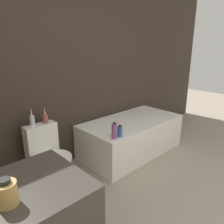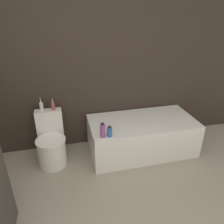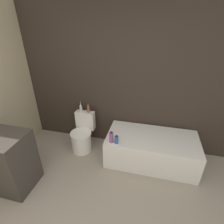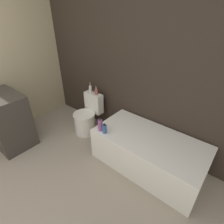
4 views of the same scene
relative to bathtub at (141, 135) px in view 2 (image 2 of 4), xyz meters
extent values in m
cube|color=#332821|center=(-0.78, 0.44, 1.04)|extent=(6.40, 0.06, 2.60)
cube|color=white|center=(0.00, 0.00, 0.00)|extent=(1.53, 0.78, 0.51)
cube|color=#B7BCC6|center=(0.00, 0.00, 0.24)|extent=(1.33, 0.58, 0.01)
cylinder|color=white|center=(-1.30, -0.03, -0.07)|extent=(0.38, 0.38, 0.38)
cylinder|color=white|center=(-1.30, -0.03, 0.13)|extent=(0.39, 0.39, 0.02)
cube|color=white|center=(-1.30, 0.23, 0.27)|extent=(0.36, 0.14, 0.37)
cylinder|color=silver|center=(-1.38, 0.24, 0.51)|extent=(0.05, 0.05, 0.11)
sphere|color=silver|center=(-1.38, 0.24, 0.57)|extent=(0.03, 0.03, 0.03)
cone|color=beige|center=(-1.38, 0.24, 0.62)|extent=(0.02, 0.02, 0.10)
cylinder|color=#994C47|center=(-1.22, 0.23, 0.50)|extent=(0.06, 0.06, 0.10)
sphere|color=#994C47|center=(-1.22, 0.23, 0.55)|extent=(0.04, 0.04, 0.04)
cone|color=beige|center=(-1.22, 0.23, 0.59)|extent=(0.02, 0.02, 0.09)
cylinder|color=#8C4C8C|center=(-0.64, -0.30, 0.34)|extent=(0.07, 0.07, 0.18)
cylinder|color=black|center=(-0.64, -0.30, 0.44)|extent=(0.04, 0.04, 0.02)
cylinder|color=#335999|center=(-0.56, -0.30, 0.31)|extent=(0.06, 0.06, 0.13)
cylinder|color=black|center=(-0.56, -0.30, 0.39)|extent=(0.03, 0.03, 0.02)
camera|label=1|loc=(-2.29, -1.99, 1.31)|focal=35.00mm
camera|label=2|loc=(-1.08, -2.59, 1.73)|focal=35.00mm
camera|label=3|loc=(-0.09, -2.50, 2.01)|focal=28.00mm
camera|label=4|loc=(0.78, -1.76, 1.78)|focal=28.00mm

